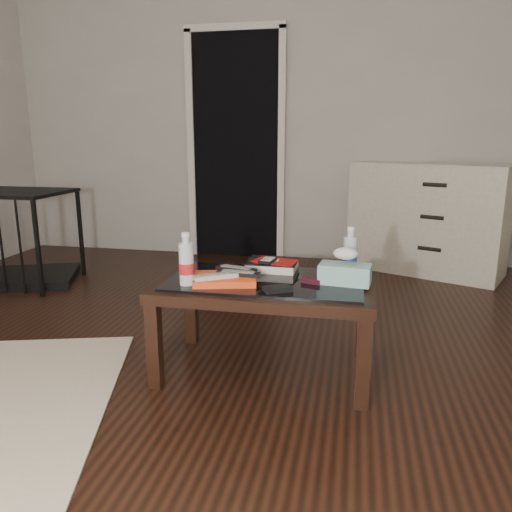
# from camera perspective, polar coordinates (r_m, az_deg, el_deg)

# --- Properties ---
(ground) EXTENTS (5.00, 5.00, 0.00)m
(ground) POSITION_cam_1_polar(r_m,az_deg,el_deg) (2.43, -6.71, -13.89)
(ground) COLOR black
(ground) RESTS_ON ground
(room_shell) EXTENTS (5.00, 5.00, 5.00)m
(room_shell) POSITION_cam_1_polar(r_m,az_deg,el_deg) (2.21, -8.00, 26.63)
(room_shell) COLOR beige
(room_shell) RESTS_ON ground
(doorway) EXTENTS (0.90, 0.08, 2.07)m
(doorway) POSITION_cam_1_polar(r_m,az_deg,el_deg) (4.64, -2.29, 12.49)
(doorway) COLOR black
(doorway) RESTS_ON ground
(coffee_table) EXTENTS (1.00, 0.60, 0.46)m
(coffee_table) POSITION_cam_1_polar(r_m,az_deg,el_deg) (2.36, 1.10, -4.17)
(coffee_table) COLOR black
(coffee_table) RESTS_ON ground
(dresser) EXTENTS (1.30, 0.94, 0.90)m
(dresser) POSITION_cam_1_polar(r_m,az_deg,el_deg) (4.36, 19.01, 4.10)
(dresser) COLOR silver
(dresser) RESTS_ON ground
(pet_crate) EXTENTS (1.06, 0.89, 0.71)m
(pet_crate) POSITION_cam_1_polar(r_m,az_deg,el_deg) (4.29, -26.12, 0.32)
(pet_crate) COLOR black
(pet_crate) RESTS_ON ground
(magazines) EXTENTS (0.32, 0.27, 0.03)m
(magazines) POSITION_cam_1_polar(r_m,az_deg,el_deg) (2.29, -3.59, -2.64)
(magazines) COLOR #EF4416
(magazines) RESTS_ON coffee_table
(remote_silver) EXTENTS (0.20, 0.15, 0.02)m
(remote_silver) POSITION_cam_1_polar(r_m,az_deg,el_deg) (2.25, -4.62, -2.29)
(remote_silver) COLOR #B4B3B8
(remote_silver) RESTS_ON magazines
(remote_black_front) EXTENTS (0.20, 0.06, 0.02)m
(remote_black_front) POSITION_cam_1_polar(r_m,az_deg,el_deg) (2.29, -2.03, -1.99)
(remote_black_front) COLOR black
(remote_black_front) RESTS_ON magazines
(remote_black_back) EXTENTS (0.21, 0.10, 0.02)m
(remote_black_back) POSITION_cam_1_polar(r_m,az_deg,el_deg) (2.36, -2.27, -1.47)
(remote_black_back) COLOR black
(remote_black_back) RESTS_ON magazines
(textbook) EXTENTS (0.25, 0.21, 0.05)m
(textbook) POSITION_cam_1_polar(r_m,az_deg,el_deg) (2.50, 1.87, -1.03)
(textbook) COLOR black
(textbook) RESTS_ON coffee_table
(dvd_mailers) EXTENTS (0.22, 0.19, 0.01)m
(dvd_mailers) POSITION_cam_1_polar(r_m,az_deg,el_deg) (2.48, 2.03, -0.53)
(dvd_mailers) COLOR #BA0F0C
(dvd_mailers) RESTS_ON textbook
(ipod) EXTENTS (0.08, 0.11, 0.02)m
(ipod) POSITION_cam_1_polar(r_m,az_deg,el_deg) (2.44, 1.35, -0.49)
(ipod) COLOR black
(ipod) RESTS_ON dvd_mailers
(flip_phone) EXTENTS (0.10, 0.07, 0.02)m
(flip_phone) POSITION_cam_1_polar(r_m,az_deg,el_deg) (2.29, 6.42, -2.81)
(flip_phone) COLOR black
(flip_phone) RESTS_ON coffee_table
(wallet) EXTENTS (0.14, 0.12, 0.02)m
(wallet) POSITION_cam_1_polar(r_m,az_deg,el_deg) (2.16, 2.48, -3.77)
(wallet) COLOR black
(wallet) RESTS_ON coffee_table
(water_bottle_left) EXTENTS (0.08, 0.08, 0.24)m
(water_bottle_left) POSITION_cam_1_polar(r_m,az_deg,el_deg) (2.25, -7.97, -0.32)
(water_bottle_left) COLOR silver
(water_bottle_left) RESTS_ON coffee_table
(water_bottle_right) EXTENTS (0.07, 0.07, 0.24)m
(water_bottle_right) POSITION_cam_1_polar(r_m,az_deg,el_deg) (2.41, 10.70, 0.54)
(water_bottle_right) COLOR silver
(water_bottle_right) RESTS_ON coffee_table
(tissue_box) EXTENTS (0.24, 0.15, 0.09)m
(tissue_box) POSITION_cam_1_polar(r_m,az_deg,el_deg) (2.29, 10.12, -2.03)
(tissue_box) COLOR teal
(tissue_box) RESTS_ON coffee_table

